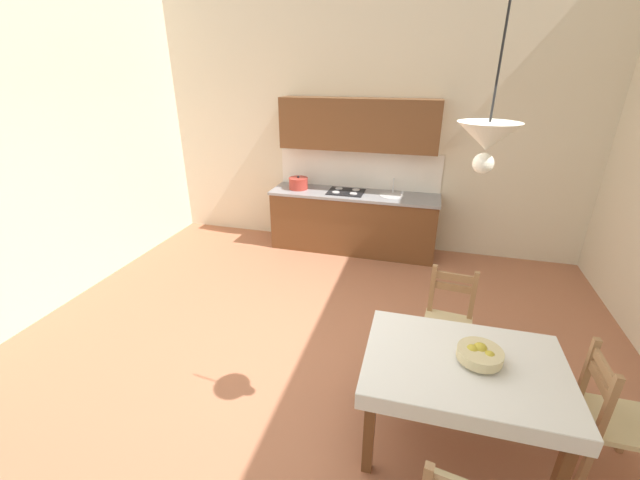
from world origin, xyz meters
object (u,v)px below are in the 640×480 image
Objects in this scene: dining_chair_kitchen_side at (448,323)px; fruit_bowl at (480,354)px; kitchen_cabinetry at (354,195)px; dining_table at (463,377)px; dining_chair_window_side at (611,419)px; pendant_lamp at (487,138)px.

dining_chair_kitchen_side is 3.10× the size of fruit_bowl.
dining_table is at bearing -66.65° from kitchen_cabinetry.
dining_chair_window_side is (2.36, -3.17, -0.41)m from kitchen_cabinetry.
kitchen_cabinetry reaches higher than dining_chair_kitchen_side.
pendant_lamp reaches higher than kitchen_cabinetry.
dining_chair_kitchen_side is 1.16× the size of pendant_lamp.
pendant_lamp reaches higher than fruit_bowl.
dining_chair_kitchen_side is (-1.02, 0.84, 0.00)m from dining_chair_window_side.
kitchen_cabinetry is at bearing 126.69° from dining_chair_window_side.
dining_chair_kitchen_side is at bearing 140.73° from dining_chair_window_side.
kitchen_cabinetry is 3.05× the size of pendant_lamp.
fruit_bowl is (-0.88, -0.04, 0.37)m from dining_chair_window_side.
dining_chair_window_side is at bearing -53.31° from kitchen_cabinetry.
kitchen_cabinetry reaches higher than fruit_bowl.
dining_table is 1.46× the size of dining_chair_window_side.
dining_chair_kitchen_side is at bearing -60.18° from kitchen_cabinetry.
pendant_lamp is at bearing -92.58° from dining_chair_kitchen_side.
dining_table is 1.63m from pendant_lamp.
fruit_bowl is at bearing 32.14° from pendant_lamp.
dining_chair_kitchen_side reaches higher than fruit_bowl.
pendant_lamp reaches higher than dining_table.
pendant_lamp is (-0.11, -0.09, 1.62)m from dining_table.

